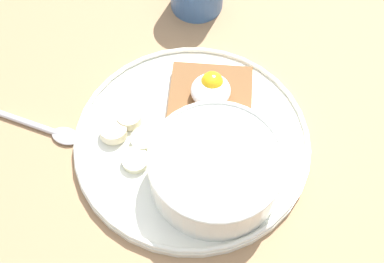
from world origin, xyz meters
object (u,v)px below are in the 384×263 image
at_px(toast_slice, 210,100).
at_px(spoon, 48,130).
at_px(banana_slice_right, 113,132).
at_px(poached_egg, 211,89).
at_px(banana_slice_left, 145,140).
at_px(oatmeal_bowl, 216,169).
at_px(banana_slice_front, 135,160).
at_px(banana_slice_back, 130,118).

relative_size(toast_slice, spoon, 1.18).
bearing_deg(banana_slice_right, poached_egg, 140.63).
bearing_deg(banana_slice_left, oatmeal_bowl, 87.61).
distance_m(toast_slice, banana_slice_front, 0.12).
bearing_deg(banana_slice_back, oatmeal_bowl, 80.75).
relative_size(banana_slice_back, banana_slice_right, 0.97).
relative_size(toast_slice, banana_slice_left, 3.10).
height_order(poached_egg, banana_slice_right, poached_egg).
distance_m(toast_slice, banana_slice_left, 0.10).
bearing_deg(banana_slice_right, banana_slice_back, 166.49).
xyz_separation_m(banana_slice_back, banana_slice_right, (0.03, -0.01, 0.00)).
bearing_deg(banana_slice_left, banana_slice_back, -117.93).
bearing_deg(spoon, banana_slice_back, 124.14).
bearing_deg(banana_slice_right, banana_slice_left, 103.70).
relative_size(banana_slice_left, spoon, 0.38).
distance_m(oatmeal_bowl, banana_slice_right, 0.14).
relative_size(toast_slice, banana_slice_back, 3.19).
bearing_deg(spoon, toast_slice, 128.76).
height_order(toast_slice, spoon, toast_slice).
relative_size(banana_slice_front, banana_slice_right, 1.04).
relative_size(banana_slice_left, banana_slice_right, 1.00).
xyz_separation_m(toast_slice, banana_slice_right, (0.10, -0.08, -0.00)).
bearing_deg(poached_egg, spoon, -50.85).
distance_m(poached_egg, banana_slice_front, 0.13).
xyz_separation_m(poached_egg, banana_slice_back, (0.07, -0.07, -0.02)).
bearing_deg(toast_slice, oatmeal_bowl, 30.83).
distance_m(poached_egg, spoon, 0.21).
distance_m(oatmeal_bowl, banana_slice_back, 0.13).
height_order(banana_slice_front, spoon, banana_slice_front).
bearing_deg(oatmeal_bowl, banana_slice_front, -75.09).
bearing_deg(banana_slice_right, toast_slice, 140.07).
distance_m(toast_slice, banana_slice_back, 0.10).
height_order(banana_slice_back, spoon, banana_slice_back).
bearing_deg(banana_slice_left, banana_slice_right, -76.30).
height_order(oatmeal_bowl, spoon, oatmeal_bowl).
bearing_deg(oatmeal_bowl, toast_slice, -149.17).
xyz_separation_m(toast_slice, spoon, (0.13, -0.16, -0.02)).
xyz_separation_m(oatmeal_bowl, banana_slice_left, (-0.00, -0.10, -0.02)).
bearing_deg(spoon, oatmeal_bowl, 99.56).
bearing_deg(oatmeal_bowl, banana_slice_left, -92.39).
bearing_deg(poached_egg, banana_slice_right, -39.37).
xyz_separation_m(banana_slice_back, spoon, (0.06, -0.08, -0.01)).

